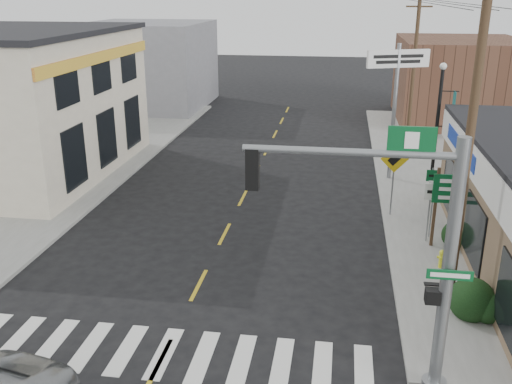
# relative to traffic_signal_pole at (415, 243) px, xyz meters

# --- Properties ---
(ground) EXTENTS (140.00, 140.00, 0.00)m
(ground) POSITION_rel_traffic_signal_pole_xyz_m (-5.80, 0.22, -3.76)
(ground) COLOR black
(ground) RESTS_ON ground
(sidewalk_right) EXTENTS (6.00, 38.00, 0.13)m
(sidewalk_right) POSITION_rel_traffic_signal_pole_xyz_m (3.20, 13.22, -3.69)
(sidewalk_right) COLOR gray
(sidewalk_right) RESTS_ON ground
(sidewalk_left) EXTENTS (6.00, 38.00, 0.13)m
(sidewalk_left) POSITION_rel_traffic_signal_pole_xyz_m (-14.80, 13.22, -3.69)
(sidewalk_left) COLOR gray
(sidewalk_left) RESTS_ON ground
(center_line) EXTENTS (0.12, 56.00, 0.01)m
(center_line) POSITION_rel_traffic_signal_pole_xyz_m (-5.80, 8.22, -3.75)
(center_line) COLOR gold
(center_line) RESTS_ON ground
(crosswalk) EXTENTS (11.00, 2.20, 0.01)m
(crosswalk) POSITION_rel_traffic_signal_pole_xyz_m (-5.80, 0.62, -3.75)
(crosswalk) COLOR silver
(crosswalk) RESTS_ON ground
(bldg_distant_right) EXTENTS (8.00, 10.00, 5.60)m
(bldg_distant_right) POSITION_rel_traffic_signal_pole_xyz_m (6.20, 30.22, -0.96)
(bldg_distant_right) COLOR brown
(bldg_distant_right) RESTS_ON ground
(bldg_distant_left) EXTENTS (9.00, 10.00, 6.40)m
(bldg_distant_left) POSITION_rel_traffic_signal_pole_xyz_m (-16.80, 32.22, -0.56)
(bldg_distant_left) COLOR slate
(bldg_distant_left) RESTS_ON ground
(traffic_signal_pole) EXTENTS (4.81, 0.38, 6.09)m
(traffic_signal_pole) POSITION_rel_traffic_signal_pole_xyz_m (0.00, 0.00, 0.00)
(traffic_signal_pole) COLOR gray
(traffic_signal_pole) RESTS_ON sidewalk_right
(guide_sign) EXTENTS (1.65, 0.14, 2.89)m
(guide_sign) POSITION_rel_traffic_signal_pole_xyz_m (2.40, 8.03, -1.76)
(guide_sign) COLOR #483421
(guide_sign) RESTS_ON sidewalk_right
(fire_hydrant) EXTENTS (0.20, 0.20, 0.63)m
(fire_hydrant) POSITION_rel_traffic_signal_pole_xyz_m (1.82, 6.34, -3.29)
(fire_hydrant) COLOR gold
(fire_hydrant) RESTS_ON sidewalk_right
(ped_crossing_sign) EXTENTS (1.13, 0.08, 2.92)m
(ped_crossing_sign) POSITION_rel_traffic_signal_pole_xyz_m (0.50, 10.85, -1.64)
(ped_crossing_sign) COLOR gray
(ped_crossing_sign) RESTS_ON sidewalk_right
(lamp_post) EXTENTS (0.75, 0.59, 5.76)m
(lamp_post) POSITION_rel_traffic_signal_pole_xyz_m (2.46, 13.57, -0.28)
(lamp_post) COLOR black
(lamp_post) RESTS_ON sidewalk_right
(dance_center_sign) EXTENTS (2.98, 0.19, 6.33)m
(dance_center_sign) POSITION_rel_traffic_signal_pole_xyz_m (0.77, 15.75, 1.18)
(dance_center_sign) COLOR gray
(dance_center_sign) RESTS_ON sidewalk_right
(shrub_front) EXTENTS (1.26, 1.26, 0.95)m
(shrub_front) POSITION_rel_traffic_signal_pole_xyz_m (2.19, 3.46, -3.15)
(shrub_front) COLOR #183C16
(shrub_front) RESTS_ON sidewalk_right
(shrub_back) EXTENTS (1.02, 1.02, 0.76)m
(shrub_back) POSITION_rel_traffic_signal_pole_xyz_m (2.59, 8.21, -3.24)
(shrub_back) COLOR black
(shrub_back) RESTS_ON sidewalk_right
(utility_pole_near) EXTENTS (1.60, 0.24, 9.20)m
(utility_pole_near) POSITION_rel_traffic_signal_pole_xyz_m (1.70, 4.04, 1.09)
(utility_pole_near) COLOR #452D24
(utility_pole_near) RESTS_ON sidewalk_right
(utility_pole_far) EXTENTS (1.44, 0.22, 8.26)m
(utility_pole_far) POSITION_rel_traffic_signal_pole_xyz_m (2.31, 22.93, 0.61)
(utility_pole_far) COLOR #3E2A1E
(utility_pole_far) RESTS_ON sidewalk_right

